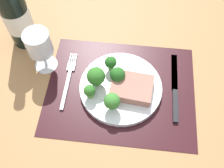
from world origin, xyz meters
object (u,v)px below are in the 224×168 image
object	(u,v)px
knife	(175,92)
wine_bottle	(16,15)
steak	(132,88)
fork	(68,79)
wine_glass	(39,45)
plate	(121,87)

from	to	relation	value
knife	wine_bottle	bearing A→B (deg)	164.04
steak	knife	world-z (taller)	steak
fork	wine_glass	size ratio (longest dim) A/B	1.40
steak	fork	world-z (taller)	steak
knife	wine_glass	bearing A→B (deg)	172.84
knife	wine_glass	world-z (taller)	wine_glass
fork	knife	size ratio (longest dim) A/B	0.83
wine_glass	steak	bearing A→B (deg)	-15.27
knife	fork	bearing A→B (deg)	179.46
knife	wine_bottle	world-z (taller)	wine_bottle
fork	wine_bottle	bearing A→B (deg)	137.10
fork	wine_glass	bearing A→B (deg)	145.38
steak	knife	bearing A→B (deg)	7.10
steak	wine_glass	distance (cm)	28.04
wine_glass	knife	bearing A→B (deg)	-8.26
plate	wine_bottle	world-z (taller)	wine_bottle
plate	fork	size ratio (longest dim) A/B	1.22
plate	fork	distance (cm)	15.68
plate	steak	size ratio (longest dim) A/B	2.07
wine_glass	fork	bearing A→B (deg)	-31.43
wine_bottle	wine_glass	xyz separation A→B (cm)	(8.77, -9.00, -1.68)
fork	knife	distance (cm)	31.18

